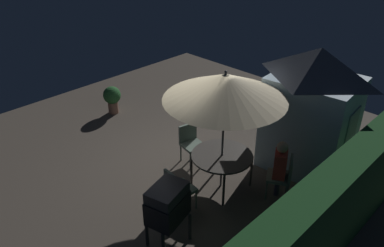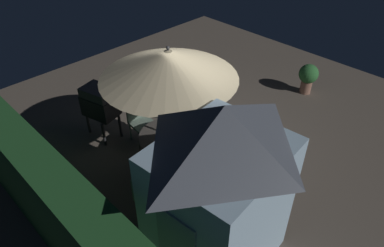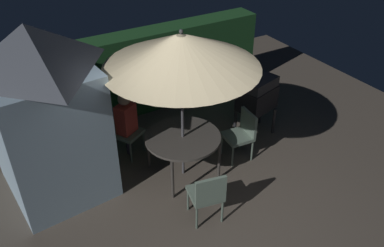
{
  "view_description": "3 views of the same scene",
  "coord_description": "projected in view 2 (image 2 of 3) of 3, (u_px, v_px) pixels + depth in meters",
  "views": [
    {
      "loc": [
        5.04,
        5.18,
        5.1
      ],
      "look_at": [
        -0.01,
        0.21,
        1.12
      ],
      "focal_mm": 35.74,
      "sensor_mm": 36.0,
      "label": 1
    },
    {
      "loc": [
        -3.92,
        4.5,
        4.94
      ],
      "look_at": [
        -0.23,
        0.84,
        1.06
      ],
      "focal_mm": 33.11,
      "sensor_mm": 36.0,
      "label": 2
    },
    {
      "loc": [
        -2.54,
        -3.55,
        4.55
      ],
      "look_at": [
        -0.02,
        0.71,
        1.28
      ],
      "focal_mm": 37.5,
      "sensor_mm": 36.0,
      "label": 3
    }
  ],
  "objects": [
    {
      "name": "patio_table",
      "position": [
        172.0,
        138.0,
        6.69
      ],
      "size": [
        1.25,
        1.25,
        0.78
      ],
      "color": "#47423D",
      "rests_on": "ground"
    },
    {
      "name": "ground_plane",
      "position": [
        212.0,
        142.0,
        7.72
      ],
      "size": [
        11.0,
        11.0,
        0.0
      ],
      "primitive_type": "plane",
      "color": "brown"
    },
    {
      "name": "chair_toward_hedge",
      "position": [
        140.0,
        119.0,
        7.52
      ],
      "size": [
        0.51,
        0.5,
        0.9
      ],
      "color": "slate",
      "rests_on": "ground"
    },
    {
      "name": "garden_shed",
      "position": [
        219.0,
        190.0,
        4.72
      ],
      "size": [
        1.7,
        1.96,
        2.76
      ],
      "color": "#9EBCD1",
      "rests_on": "ground"
    },
    {
      "name": "potted_plant_by_shed",
      "position": [
        308.0,
        76.0,
        9.09
      ],
      "size": [
        0.5,
        0.5,
        0.8
      ],
      "color": "#936651",
      "rests_on": "ground"
    },
    {
      "name": "person_in_red",
      "position": [
        150.0,
        178.0,
        5.76
      ],
      "size": [
        0.41,
        0.38,
        1.26
      ],
      "color": "#CC3D33",
      "rests_on": "ground"
    },
    {
      "name": "chair_far_side",
      "position": [
        220.0,
        127.0,
        7.31
      ],
      "size": [
        0.54,
        0.55,
        0.9
      ],
      "color": "slate",
      "rests_on": "ground"
    },
    {
      "name": "bbq_grill",
      "position": [
        100.0,
        102.0,
        7.44
      ],
      "size": [
        0.8,
        0.66,
        1.2
      ],
      "color": "black",
      "rests_on": "ground"
    },
    {
      "name": "chair_near_shed",
      "position": [
        149.0,
        193.0,
        5.85
      ],
      "size": [
        0.63,
        0.63,
        0.9
      ],
      "color": "slate",
      "rests_on": "ground"
    },
    {
      "name": "patio_umbrella",
      "position": [
        169.0,
        64.0,
        5.76
      ],
      "size": [
        2.34,
        2.34,
        2.59
      ],
      "color": "#4C4C51",
      "rests_on": "ground"
    },
    {
      "name": "hedge_backdrop",
      "position": [
        54.0,
        204.0,
        5.24
      ],
      "size": [
        6.24,
        0.56,
        1.7
      ],
      "color": "#1E4C23",
      "rests_on": "ground"
    }
  ]
}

